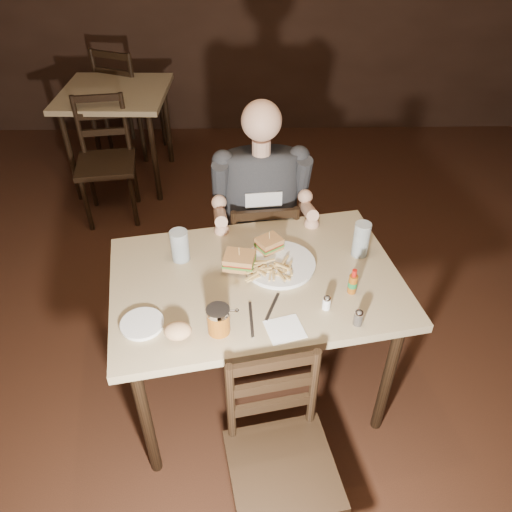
{
  "coord_description": "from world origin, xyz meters",
  "views": [
    {
      "loc": [
        0.06,
        -1.27,
        2.17
      ],
      "look_at": [
        0.09,
        0.37,
        0.85
      ],
      "focal_mm": 35.0,
      "sensor_mm": 36.0,
      "label": 1
    }
  ],
  "objects_px": {
    "dinner_plate": "(279,265)",
    "hot_sauce": "(353,281)",
    "main_table": "(256,292)",
    "bg_table": "(115,102)",
    "bg_chair_near": "(106,164)",
    "glass_right": "(361,239)",
    "syrup_dispenser": "(218,320)",
    "glass_left": "(180,246)",
    "bg_chair_far": "(132,100)",
    "chair_near": "(283,469)",
    "side_plate": "(142,325)",
    "chair_far": "(260,255)",
    "diner": "(262,189)"
  },
  "relations": [
    {
      "from": "glass_left",
      "to": "glass_right",
      "type": "bearing_deg",
      "value": 1.35
    },
    {
      "from": "glass_left",
      "to": "glass_right",
      "type": "relative_size",
      "value": 0.89
    },
    {
      "from": "hot_sauce",
      "to": "syrup_dispenser",
      "type": "relative_size",
      "value": 1.03
    },
    {
      "from": "bg_chair_far",
      "to": "glass_right",
      "type": "bearing_deg",
      "value": 142.9
    },
    {
      "from": "bg_chair_far",
      "to": "side_plate",
      "type": "bearing_deg",
      "value": 123.96
    },
    {
      "from": "chair_near",
      "to": "bg_chair_near",
      "type": "bearing_deg",
      "value": 105.3
    },
    {
      "from": "bg_table",
      "to": "main_table",
      "type": "bearing_deg",
      "value": -64.29
    },
    {
      "from": "chair_far",
      "to": "syrup_dispenser",
      "type": "xyz_separation_m",
      "value": [
        -0.18,
        -0.9,
        0.41
      ]
    },
    {
      "from": "glass_left",
      "to": "side_plate",
      "type": "bearing_deg",
      "value": -105.08
    },
    {
      "from": "main_table",
      "to": "side_plate",
      "type": "xyz_separation_m",
      "value": [
        -0.44,
        -0.27,
        0.09
      ]
    },
    {
      "from": "dinner_plate",
      "to": "hot_sauce",
      "type": "relative_size",
      "value": 2.63
    },
    {
      "from": "diner",
      "to": "hot_sauce",
      "type": "xyz_separation_m",
      "value": [
        0.35,
        -0.65,
        -0.04
      ]
    },
    {
      "from": "bg_chair_near",
      "to": "diner",
      "type": "bearing_deg",
      "value": -52.8
    },
    {
      "from": "chair_near",
      "to": "syrup_dispenser",
      "type": "relative_size",
      "value": 7.3
    },
    {
      "from": "bg_chair_far",
      "to": "chair_far",
      "type": "bearing_deg",
      "value": 139.4
    },
    {
      "from": "chair_near",
      "to": "bg_chair_far",
      "type": "distance_m",
      "value": 3.58
    },
    {
      "from": "bg_chair_far",
      "to": "bg_chair_near",
      "type": "distance_m",
      "value": 1.1
    },
    {
      "from": "main_table",
      "to": "dinner_plate",
      "type": "bearing_deg",
      "value": 36.53
    },
    {
      "from": "bg_chair_near",
      "to": "syrup_dispenser",
      "type": "bearing_deg",
      "value": -73.0
    },
    {
      "from": "chair_far",
      "to": "diner",
      "type": "bearing_deg",
      "value": 90.0
    },
    {
      "from": "glass_right",
      "to": "side_plate",
      "type": "bearing_deg",
      "value": -154.99
    },
    {
      "from": "chair_near",
      "to": "bg_chair_near",
      "type": "xyz_separation_m",
      "value": [
        -1.14,
        2.29,
        0.02
      ]
    },
    {
      "from": "chair_near",
      "to": "hot_sauce",
      "type": "height_order",
      "value": "hot_sauce"
    },
    {
      "from": "bg_table",
      "to": "hot_sauce",
      "type": "bearing_deg",
      "value": -57.66
    },
    {
      "from": "glass_right",
      "to": "syrup_dispenser",
      "type": "bearing_deg",
      "value": -143.4
    },
    {
      "from": "chair_far",
      "to": "glass_right",
      "type": "relative_size",
      "value": 5.04
    },
    {
      "from": "bg_chair_near",
      "to": "syrup_dispenser",
      "type": "distance_m",
      "value": 2.17
    },
    {
      "from": "bg_table",
      "to": "diner",
      "type": "height_order",
      "value": "diner"
    },
    {
      "from": "diner",
      "to": "syrup_dispenser",
      "type": "height_order",
      "value": "diner"
    },
    {
      "from": "bg_chair_far",
      "to": "diner",
      "type": "relative_size",
      "value": 1.08
    },
    {
      "from": "glass_right",
      "to": "hot_sauce",
      "type": "distance_m",
      "value": 0.26
    },
    {
      "from": "bg_chair_near",
      "to": "glass_left",
      "type": "height_order",
      "value": "glass_left"
    },
    {
      "from": "syrup_dispenser",
      "to": "side_plate",
      "type": "distance_m",
      "value": 0.3
    },
    {
      "from": "bg_table",
      "to": "bg_chair_near",
      "type": "height_order",
      "value": "bg_chair_near"
    },
    {
      "from": "chair_far",
      "to": "glass_left",
      "type": "bearing_deg",
      "value": 45.96
    },
    {
      "from": "chair_far",
      "to": "syrup_dispenser",
      "type": "distance_m",
      "value": 1.01
    },
    {
      "from": "main_table",
      "to": "dinner_plate",
      "type": "height_order",
      "value": "dinner_plate"
    },
    {
      "from": "bg_table",
      "to": "chair_near",
      "type": "distance_m",
      "value": 3.07
    },
    {
      "from": "glass_left",
      "to": "syrup_dispenser",
      "type": "distance_m",
      "value": 0.47
    },
    {
      "from": "hot_sauce",
      "to": "main_table",
      "type": "bearing_deg",
      "value": 166.57
    },
    {
      "from": "glass_right",
      "to": "bg_table",
      "type": "bearing_deg",
      "value": 126.78
    },
    {
      "from": "glass_right",
      "to": "bg_chair_far",
      "type": "bearing_deg",
      "value": 120.46
    },
    {
      "from": "bg_table",
      "to": "chair_far",
      "type": "bearing_deg",
      "value": -55.56
    },
    {
      "from": "side_plate",
      "to": "syrup_dispenser",
      "type": "bearing_deg",
      "value": -6.16
    },
    {
      "from": "chair_far",
      "to": "dinner_plate",
      "type": "height_order",
      "value": "chair_far"
    },
    {
      "from": "bg_chair_far",
      "to": "side_plate",
      "type": "height_order",
      "value": "bg_chair_far"
    },
    {
      "from": "diner",
      "to": "glass_left",
      "type": "xyz_separation_m",
      "value": [
        -0.37,
        -0.42,
        -0.03
      ]
    },
    {
      "from": "glass_right",
      "to": "syrup_dispenser",
      "type": "distance_m",
      "value": 0.76
    },
    {
      "from": "chair_far",
      "to": "bg_chair_near",
      "type": "distance_m",
      "value": 1.5
    },
    {
      "from": "bg_chair_near",
      "to": "syrup_dispenser",
      "type": "height_order",
      "value": "syrup_dispenser"
    }
  ]
}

